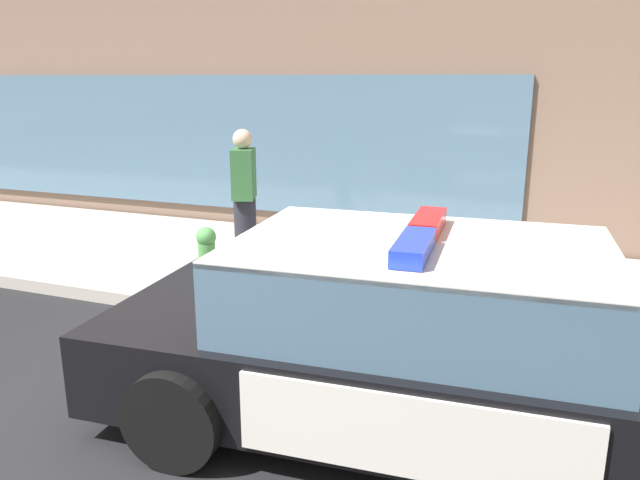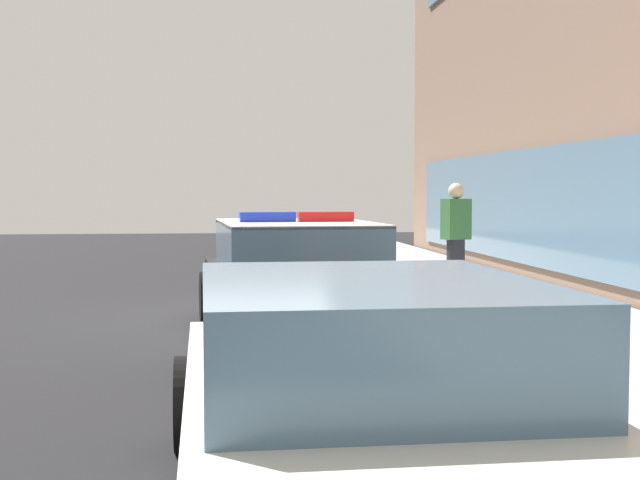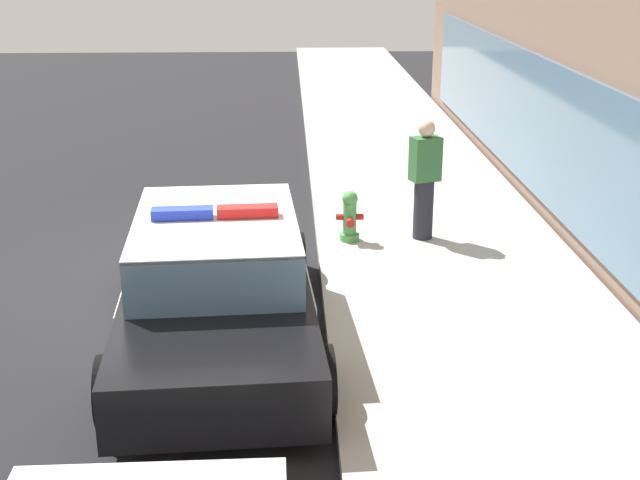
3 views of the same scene
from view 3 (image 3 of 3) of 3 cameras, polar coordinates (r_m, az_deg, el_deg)
ground at (r=11.36m, az=-9.21°, el=-2.39°), size 48.00×48.00×0.00m
sidewalk at (r=11.45m, az=8.75°, el=-1.79°), size 48.00×3.49×0.15m
police_cruiser at (r=9.26m, az=-6.87°, el=-2.87°), size 4.97×2.38×1.49m
fire_hydrant at (r=11.98m, az=2.01°, el=1.57°), size 0.34×0.39×0.73m
pedestrian_on_sidewalk at (r=12.03m, az=7.03°, el=4.04°), size 0.38×0.46×1.71m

